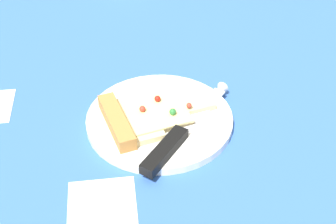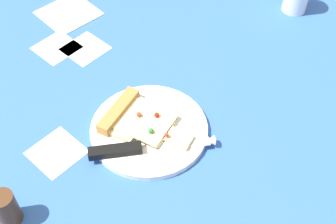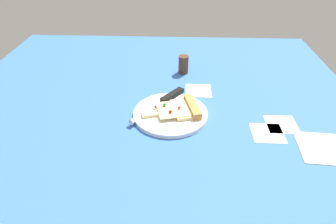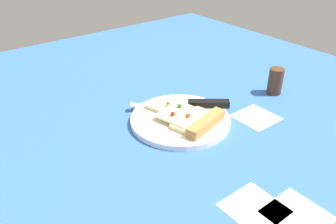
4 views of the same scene
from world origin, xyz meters
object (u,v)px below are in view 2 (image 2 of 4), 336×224
pizza_slice (137,120)px  napkin (69,13)px  plate (149,130)px  pepper_shaker (7,208)px  knife (140,148)px

pizza_slice → napkin: 41.85cm
plate → pepper_shaker: bearing=172.2°
pizza_slice → napkin: (14.25, 39.30, -1.90)cm
plate → pepper_shaker: 29.93cm
pepper_shaker → knife: bearing=-15.1°
knife → pepper_shaker: pepper_shaker is taller
knife → pepper_shaker: (-24.37, 6.59, 1.63)cm
pizza_slice → napkin: bearing=-124.1°
plate → napkin: plate is taller
pepper_shaker → napkin: size_ratio=0.54×
pepper_shaker → napkin: (43.13, 37.81, -3.34)cm
knife → napkin: size_ratio=1.55×
pizza_slice → plate: bearing=90.0°
pizza_slice → pepper_shaker: bearing=-17.1°
knife → pepper_shaker: bearing=-66.6°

